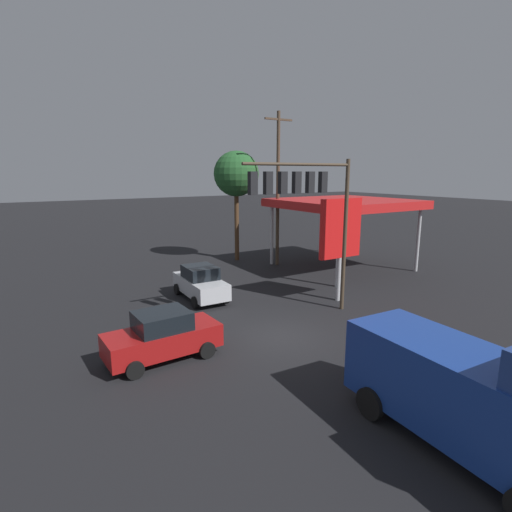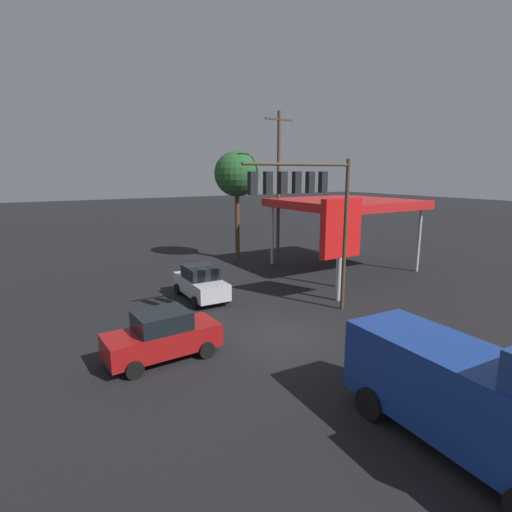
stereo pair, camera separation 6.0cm
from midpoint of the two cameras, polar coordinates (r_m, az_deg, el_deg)
ground_plane at (r=18.28m, az=3.25°, el=-11.30°), size 200.00×200.00×0.00m
traffic_signal_assembly at (r=19.21m, az=7.02°, el=8.51°), size 6.18×0.43×7.84m
utility_pole at (r=30.89m, az=3.09°, el=9.84°), size 2.40×0.26×11.61m
gas_station_canopy at (r=30.71m, az=12.34°, el=7.24°), size 9.02×8.79×5.21m
price_sign at (r=22.55m, az=11.91°, el=3.49°), size 2.82×0.27×5.80m
delivery_truck at (r=11.99m, az=28.82°, el=-16.97°), size 2.82×6.91×3.58m
sedan_far at (r=16.24m, az=-13.28°, el=-11.04°), size 4.48×2.23×1.93m
sedan_waiting at (r=23.24m, az=-8.02°, el=-3.81°), size 2.15×4.44×1.93m
street_tree at (r=32.67m, az=-2.89°, el=11.54°), size 3.62×3.62×8.88m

